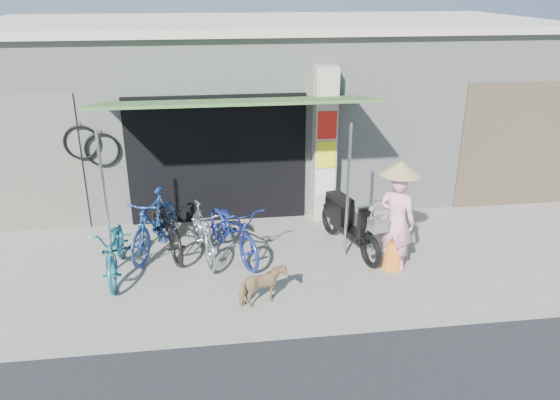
{
  "coord_description": "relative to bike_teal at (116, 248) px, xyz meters",
  "views": [
    {
      "loc": [
        -1.33,
        -7.46,
        4.43
      ],
      "look_at": [
        -0.2,
        1.0,
        1.0
      ],
      "focal_mm": 35.0,
      "sensor_mm": 36.0,
      "label": 1
    }
  ],
  "objects": [
    {
      "name": "awning",
      "position": [
        2.0,
        1.01,
        2.05
      ],
      "size": [
        4.6,
        1.88,
        2.72
      ],
      "color": "#345A28",
      "rests_on": "ground"
    },
    {
      "name": "moped",
      "position": [
        3.92,
        0.42,
        0.04
      ],
      "size": [
        0.77,
        1.94,
        1.12
      ],
      "rotation": [
        0.0,
        0.0,
        0.27
      ],
      "color": "black",
      "rests_on": "ground"
    },
    {
      "name": "neighbour_left",
      "position": [
        -2.1,
        1.97,
        0.83
      ],
      "size": [
        2.6,
        0.06,
        2.6
      ],
      "primitive_type": "cube",
      "color": "#6B665B",
      "rests_on": "ground"
    },
    {
      "name": "bike_navy",
      "position": [
        1.9,
        0.4,
        0.03
      ],
      "size": [
        1.32,
        2.01,
        1.0
      ],
      "primitive_type": "imported",
      "rotation": [
        0.0,
        0.0,
        0.38
      ],
      "color": "navy",
      "rests_on": "ground"
    },
    {
      "name": "nun",
      "position": [
        4.49,
        -0.38,
        0.45
      ],
      "size": [
        0.73,
        0.7,
        1.85
      ],
      "rotation": [
        0.0,
        0.0,
        2.44
      ],
      "color": "pink",
      "rests_on": "ground"
    },
    {
      "name": "bike_teal",
      "position": [
        0.0,
        0.0,
        0.0
      ],
      "size": [
        0.69,
        1.8,
        0.93
      ],
      "primitive_type": "imported",
      "rotation": [
        0.0,
        0.0,
        0.04
      ],
      "color": "#1B667B",
      "rests_on": "ground"
    },
    {
      "name": "bike_black",
      "position": [
        0.75,
        0.76,
        0.04
      ],
      "size": [
        1.25,
        2.02,
        1.0
      ],
      "primitive_type": "imported",
      "rotation": [
        0.0,
        0.0,
        0.33
      ],
      "color": "black",
      "rests_on": "ground"
    },
    {
      "name": "shop_pillar",
      "position": [
        3.75,
        1.83,
        1.03
      ],
      "size": [
        0.42,
        0.44,
        3.0
      ],
      "color": "#BDB3A2",
      "rests_on": "ground"
    },
    {
      "name": "street_dog",
      "position": [
        2.24,
        -1.21,
        -0.16
      ],
      "size": [
        0.79,
        0.59,
        0.61
      ],
      "primitive_type": "imported",
      "rotation": [
        0.0,
        0.0,
        1.97
      ],
      "color": "#A58057",
      "rests_on": "ground"
    },
    {
      "name": "ground",
      "position": [
        2.9,
        -0.62,
        -0.47
      ],
      "size": [
        80.0,
        80.0,
        0.0
      ],
      "primitive_type": "plane",
      "color": "gray",
      "rests_on": "ground"
    },
    {
      "name": "bike_blue",
      "position": [
        0.55,
        0.72,
        0.08
      ],
      "size": [
        1.1,
        1.89,
        1.1
      ],
      "primitive_type": "imported",
      "rotation": [
        0.0,
        0.0,
        -0.34
      ],
      "color": "navy",
      "rests_on": "ground"
    },
    {
      "name": "neighbour_right",
      "position": [
        7.9,
        1.97,
        0.83
      ],
      "size": [
        2.6,
        0.06,
        2.6
      ],
      "primitive_type": "cube",
      "color": "brown",
      "rests_on": "ground"
    },
    {
      "name": "bicycle_shop",
      "position": [
        2.9,
        4.48,
        1.37
      ],
      "size": [
        12.3,
        5.3,
        3.66
      ],
      "color": "#9EA39B",
      "rests_on": "ground"
    },
    {
      "name": "bike_silver",
      "position": [
        1.38,
        0.37,
        0.02
      ],
      "size": [
        0.81,
        1.69,
        0.98
      ],
      "primitive_type": "imported",
      "rotation": [
        0.0,
        0.0,
        0.22
      ],
      "color": "#A8A9AD",
      "rests_on": "ground"
    }
  ]
}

